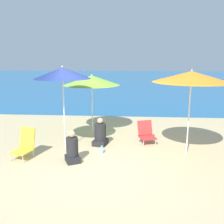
{
  "coord_description": "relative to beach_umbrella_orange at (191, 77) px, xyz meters",
  "views": [
    {
      "loc": [
        0.81,
        -5.74,
        2.6
      ],
      "look_at": [
        0.25,
        1.57,
        1.0
      ],
      "focal_mm": 40.0,
      "sensor_mm": 36.0,
      "label": 1
    }
  ],
  "objects": [
    {
      "name": "beach_chair_yellow",
      "position": [
        -4.33,
        -0.58,
        -1.75
      ],
      "size": [
        0.58,
        0.66,
        0.79
      ],
      "rotation": [
        0.0,
        0.0,
        -0.27
      ],
      "color": "silver",
      "rests_on": "ground"
    },
    {
      "name": "person_seated_far",
      "position": [
        -2.46,
        0.54,
        -1.78
      ],
      "size": [
        0.49,
        0.54,
        0.84
      ],
      "rotation": [
        0.0,
        0.0,
        -0.25
      ],
      "color": "#262628",
      "rests_on": "ground"
    },
    {
      "name": "ground_plane",
      "position": [
        -2.36,
        -0.89,
        -2.12
      ],
      "size": [
        60.0,
        60.0,
        0.0
      ],
      "primitive_type": "plane",
      "color": "#C6B284"
    },
    {
      "name": "person_seated_near",
      "position": [
        -3.01,
        -0.78,
        -1.78
      ],
      "size": [
        0.47,
        0.5,
        0.83
      ],
      "rotation": [
        0.0,
        0.0,
        0.47
      ],
      "color": "#262628",
      "rests_on": "ground"
    },
    {
      "name": "beach_umbrella_orange",
      "position": [
        0.0,
        0.0,
        0.0
      ],
      "size": [
        2.02,
        2.02,
        2.3
      ],
      "color": "white",
      "rests_on": "ground"
    },
    {
      "name": "beach_umbrella_navy",
      "position": [
        -3.44,
        0.15,
        0.06
      ],
      "size": [
        1.57,
        1.57,
        2.38
      ],
      "color": "white",
      "rests_on": "ground"
    },
    {
      "name": "beach_chair_red",
      "position": [
        -1.06,
        0.86,
        -1.8
      ],
      "size": [
        0.61,
        0.66,
        0.68
      ],
      "rotation": [
        0.0,
        0.0,
        0.32
      ],
      "color": "silver",
      "rests_on": "ground"
    },
    {
      "name": "beach_umbrella_lime",
      "position": [
        -2.9,
        1.89,
        -0.28
      ],
      "size": [
        1.94,
        1.94,
        2.05
      ],
      "color": "white",
      "rests_on": "ground"
    },
    {
      "name": "sea_water",
      "position": [
        -2.36,
        24.34,
        -2.11
      ],
      "size": [
        60.0,
        40.0,
        0.01
      ],
      "color": "#23669E",
      "rests_on": "ground"
    },
    {
      "name": "water_bottle",
      "position": [
        -2.33,
        -0.13,
        -2.02
      ],
      "size": [
        0.09,
        0.09,
        0.25
      ],
      "color": "#8CCCEA",
      "rests_on": "ground"
    }
  ]
}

